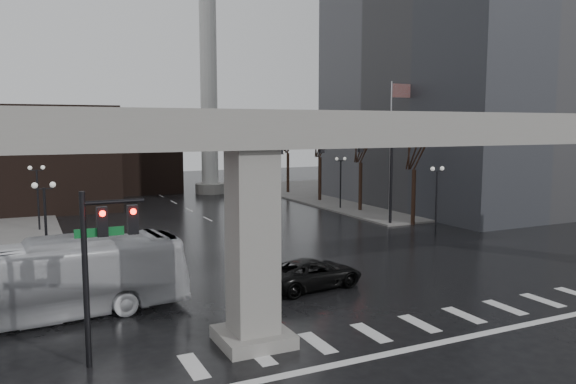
% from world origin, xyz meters
% --- Properties ---
extents(ground, '(160.00, 160.00, 0.00)m').
position_xyz_m(ground, '(0.00, 0.00, 0.00)').
color(ground, black).
rests_on(ground, ground).
extents(sidewalk_ne, '(28.00, 36.00, 0.15)m').
position_xyz_m(sidewalk_ne, '(26.00, 36.00, 0.07)').
color(sidewalk_ne, slate).
rests_on(sidewalk_ne, ground).
extents(elevated_guideway, '(48.00, 2.60, 8.70)m').
position_xyz_m(elevated_guideway, '(1.26, 0.00, 6.88)').
color(elevated_guideway, gray).
rests_on(elevated_guideway, ground).
extents(building_far_left, '(16.00, 14.00, 10.00)m').
position_xyz_m(building_far_left, '(-14.00, 42.00, 5.00)').
color(building_far_left, black).
rests_on(building_far_left, ground).
extents(building_far_mid, '(10.00, 10.00, 8.00)m').
position_xyz_m(building_far_mid, '(-2.00, 52.00, 4.00)').
color(building_far_mid, black).
rests_on(building_far_mid, ground).
extents(smokestack, '(3.60, 3.60, 30.00)m').
position_xyz_m(smokestack, '(6.00, 46.00, 13.35)').
color(smokestack, beige).
rests_on(smokestack, ground).
extents(signal_mast_arm, '(12.12, 0.43, 8.00)m').
position_xyz_m(signal_mast_arm, '(8.99, 18.80, 5.83)').
color(signal_mast_arm, black).
rests_on(signal_mast_arm, ground).
extents(signal_left_pole, '(2.30, 0.30, 6.00)m').
position_xyz_m(signal_left_pole, '(-12.25, 0.50, 4.07)').
color(signal_left_pole, black).
rests_on(signal_left_pole, ground).
extents(flagpole_assembly, '(2.06, 0.12, 12.00)m').
position_xyz_m(flagpole_assembly, '(15.29, 22.00, 7.53)').
color(flagpole_assembly, silver).
rests_on(flagpole_assembly, ground).
extents(lamp_right_0, '(1.22, 0.32, 5.11)m').
position_xyz_m(lamp_right_0, '(13.50, 14.00, 3.47)').
color(lamp_right_0, black).
rests_on(lamp_right_0, ground).
extents(lamp_right_1, '(1.22, 0.32, 5.11)m').
position_xyz_m(lamp_right_1, '(13.50, 28.00, 3.47)').
color(lamp_right_1, black).
rests_on(lamp_right_1, ground).
extents(lamp_right_2, '(1.22, 0.32, 5.11)m').
position_xyz_m(lamp_right_2, '(13.50, 42.00, 3.47)').
color(lamp_right_2, black).
rests_on(lamp_right_2, ground).
extents(lamp_left_0, '(1.22, 0.32, 5.11)m').
position_xyz_m(lamp_left_0, '(-13.50, 14.00, 3.47)').
color(lamp_left_0, black).
rests_on(lamp_left_0, ground).
extents(lamp_left_1, '(1.22, 0.32, 5.11)m').
position_xyz_m(lamp_left_1, '(-13.50, 28.00, 3.47)').
color(lamp_left_1, black).
rests_on(lamp_left_1, ground).
extents(lamp_left_2, '(1.22, 0.32, 5.11)m').
position_xyz_m(lamp_left_2, '(-13.50, 42.00, 3.47)').
color(lamp_left_2, black).
rests_on(lamp_left_2, ground).
extents(tree_right_0, '(1.09, 1.58, 7.50)m').
position_xyz_m(tree_right_0, '(14.53, 18.02, 2.79)').
color(tree_right_0, black).
rests_on(tree_right_0, ground).
extents(tree_right_1, '(1.09, 1.61, 7.67)m').
position_xyz_m(tree_right_1, '(14.53, 26.02, 2.85)').
color(tree_right_1, black).
rests_on(tree_right_1, ground).
extents(tree_right_2, '(1.10, 1.63, 7.85)m').
position_xyz_m(tree_right_2, '(14.53, 34.02, 2.91)').
color(tree_right_2, black).
rests_on(tree_right_2, ground).
extents(tree_right_3, '(1.11, 1.66, 8.02)m').
position_xyz_m(tree_right_3, '(14.53, 42.02, 2.98)').
color(tree_right_3, black).
rests_on(tree_right_3, ground).
extents(tree_right_4, '(1.12, 1.69, 8.19)m').
position_xyz_m(tree_right_4, '(14.53, 50.02, 3.04)').
color(tree_right_4, black).
rests_on(tree_right_4, ground).
extents(pickup_truck, '(5.60, 3.14, 1.48)m').
position_xyz_m(pickup_truck, '(-1.56, 5.48, 0.74)').
color(pickup_truck, black).
rests_on(pickup_truck, ground).
extents(city_bus, '(12.34, 3.78, 3.39)m').
position_xyz_m(city_bus, '(-14.09, 6.13, 1.69)').
color(city_bus, silver).
rests_on(city_bus, ground).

